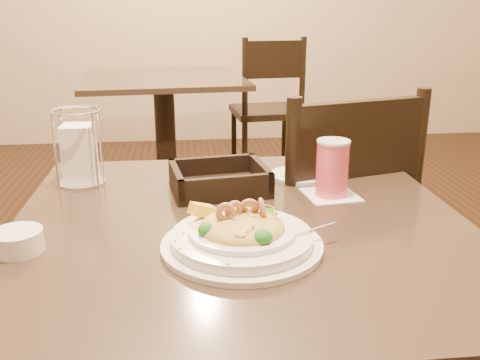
{
  "coord_description": "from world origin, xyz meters",
  "views": [
    {
      "loc": [
        -0.11,
        -0.97,
        1.14
      ],
      "look_at": [
        0.0,
        0.02,
        0.8
      ],
      "focal_mm": 40.0,
      "sensor_mm": 36.0,
      "label": 1
    }
  ],
  "objects": [
    {
      "name": "bread_basket",
      "position": [
        -0.03,
        0.19,
        0.74
      ],
      "size": [
        0.23,
        0.2,
        0.06
      ],
      "rotation": [
        0.0,
        0.0,
        0.14
      ],
      "color": "black",
      "rests_on": "main_table"
    },
    {
      "name": "pasta_bowl",
      "position": [
        -0.01,
        -0.12,
        0.75
      ],
      "size": [
        0.31,
        0.29,
        0.09
      ],
      "rotation": [
        0.0,
        0.0,
        0.24
      ],
      "color": "white",
      "rests_on": "main_table"
    },
    {
      "name": "butter_ramekin",
      "position": [
        -0.4,
        -0.09,
        0.74
      ],
      "size": [
        0.11,
        0.11,
        0.04
      ],
      "primitive_type": "cylinder",
      "rotation": [
        0.0,
        0.0,
        0.25
      ],
      "color": "white",
      "rests_on": "main_table"
    },
    {
      "name": "napkin_caddy",
      "position": [
        -0.35,
        0.27,
        0.8
      ],
      "size": [
        0.11,
        0.11,
        0.18
      ],
      "rotation": [
        0.0,
        0.0,
        -0.41
      ],
      "color": "silver",
      "rests_on": "main_table"
    },
    {
      "name": "dining_chair_near",
      "position": [
        0.29,
        0.38,
        0.5
      ],
      "size": [
        0.51,
        0.51,
        0.93
      ],
      "rotation": [
        0.0,
        0.0,
        3.4
      ],
      "color": "black",
      "rests_on": "ground"
    },
    {
      "name": "dining_chair_far",
      "position": [
        0.43,
        2.38,
        0.5
      ],
      "size": [
        0.46,
        0.46,
        0.93
      ],
      "rotation": [
        0.0,
        0.0,
        3.24
      ],
      "color": "black",
      "rests_on": "ground"
    },
    {
      "name": "side_plate",
      "position": [
        0.18,
        0.26,
        0.73
      ],
      "size": [
        0.15,
        0.15,
        0.01
      ],
      "primitive_type": "cylinder",
      "rotation": [
        0.0,
        0.0,
        -0.01
      ],
      "color": "white",
      "rests_on": "main_table"
    },
    {
      "name": "drink_glass",
      "position": [
        0.22,
        0.13,
        0.78
      ],
      "size": [
        0.13,
        0.13,
        0.13
      ],
      "rotation": [
        0.0,
        0.0,
        0.13
      ],
      "color": "white",
      "rests_on": "main_table"
    },
    {
      "name": "background_table",
      "position": [
        -0.22,
        2.16,
        0.49
      ],
      "size": [
        0.97,
        0.97,
        0.72
      ],
      "rotation": [
        0.0,
        0.0,
        0.09
      ],
      "color": "black",
      "rests_on": "ground"
    },
    {
      "name": "main_table",
      "position": [
        0.0,
        0.0,
        0.49
      ],
      "size": [
        0.9,
        0.9,
        0.72
      ],
      "color": "black",
      "rests_on": "ground"
    }
  ]
}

